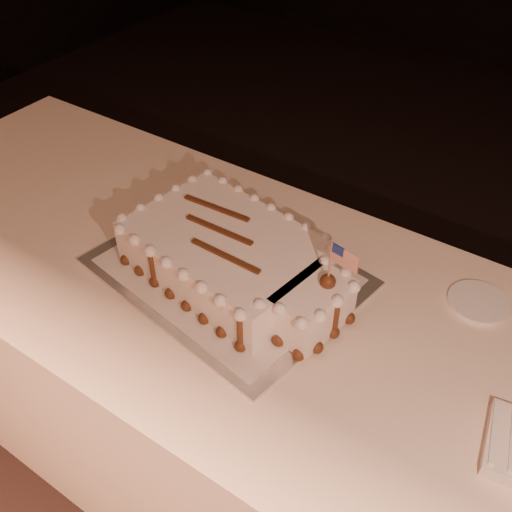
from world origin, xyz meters
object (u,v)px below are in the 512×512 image
Objects in this scene: cake_board at (227,272)px; side_plate at (478,302)px; sheet_cake at (236,259)px; banquet_table at (274,403)px.

cake_board is 4.38× the size of side_plate.
sheet_cake is (0.03, -0.00, 0.06)m from cake_board.
banquet_table is at bearing -146.22° from side_plate.
sheet_cake is 0.54m from side_plate.
sheet_cake is at bearing 173.70° from banquet_table.
banquet_table is at bearing 2.35° from cake_board.
side_plate reaches higher than banquet_table.
banquet_table is at bearing -6.30° from sheet_cake.
banquet_table is 0.45m from sheet_cake.
sheet_cake is 4.30× the size of side_plate.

